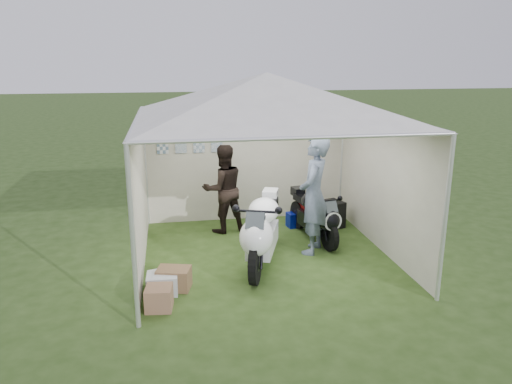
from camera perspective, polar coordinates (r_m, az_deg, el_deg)
ground at (r=8.48m, az=1.14°, el=-7.17°), size 80.00×80.00×0.00m
canopy_tent at (r=7.89m, az=1.19°, el=10.46°), size 5.66×5.66×3.00m
motorcycle_white at (r=7.84m, az=0.70°, el=-4.29°), size 1.02×2.15×1.10m
motorcycle_black at (r=9.02m, az=6.87°, el=-2.57°), size 0.59×1.78×0.88m
paddock_stand at (r=9.82m, az=4.68°, el=-3.14°), size 0.42×0.30×0.28m
person_dark_jacket at (r=9.35m, az=-3.75°, el=0.37°), size 0.94×0.81×1.67m
person_blue_jacket at (r=8.35m, az=6.62°, el=-0.37°), size 0.78×0.87×2.00m
equipment_box at (r=9.81m, az=8.34°, el=-2.57°), size 0.62×0.56×0.52m
crate_0 at (r=7.24m, az=-10.66°, el=-10.30°), size 0.44×0.35×0.28m
crate_1 at (r=6.85m, az=-11.02°, el=-11.80°), size 0.38×0.38×0.31m
crate_2 at (r=7.49m, az=-10.95°, el=-9.71°), size 0.35×0.32×0.22m
crate_3 at (r=7.35m, az=-9.37°, el=-9.73°), size 0.53×0.44×0.31m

